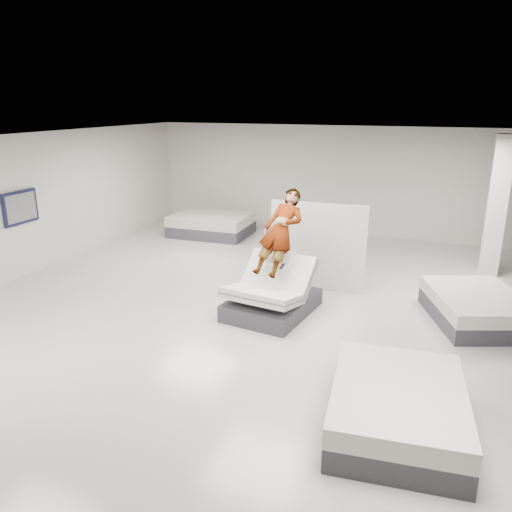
{
  "coord_description": "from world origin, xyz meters",
  "views": [
    {
      "loc": [
        3.0,
        -7.77,
        3.88
      ],
      "look_at": [
        -0.39,
        0.83,
        1.0
      ],
      "focal_mm": 35.0,
      "sensor_mm": 36.0,
      "label": 1
    }
  ],
  "objects_px": {
    "divider_panel": "(317,246)",
    "column": "(497,207)",
    "remote": "(282,266)",
    "flat_bed_right_far": "(476,308)",
    "flat_bed_left_far": "(212,225)",
    "hero_bed": "(272,296)",
    "flat_bed_right_near": "(397,408)",
    "wall_poster": "(20,207)",
    "person": "(280,248)"
  },
  "relations": [
    {
      "from": "remote",
      "to": "flat_bed_right_far",
      "type": "bearing_deg",
      "value": 24.56
    },
    {
      "from": "flat_bed_right_far",
      "to": "column",
      "type": "bearing_deg",
      "value": 83.56
    },
    {
      "from": "person",
      "to": "wall_poster",
      "type": "xyz_separation_m",
      "value": [
        -6.03,
        -0.34,
        0.38
      ]
    },
    {
      "from": "flat_bed_right_far",
      "to": "wall_poster",
      "type": "bearing_deg",
      "value": -173.95
    },
    {
      "from": "column",
      "to": "hero_bed",
      "type": "bearing_deg",
      "value": -134.72
    },
    {
      "from": "remote",
      "to": "wall_poster",
      "type": "relative_size",
      "value": 0.15
    },
    {
      "from": "flat_bed_right_far",
      "to": "wall_poster",
      "type": "relative_size",
      "value": 2.5
    },
    {
      "from": "remote",
      "to": "column",
      "type": "distance_m",
      "value": 5.53
    },
    {
      "from": "hero_bed",
      "to": "flat_bed_right_near",
      "type": "relative_size",
      "value": 0.86
    },
    {
      "from": "divider_panel",
      "to": "flat_bed_right_far",
      "type": "bearing_deg",
      "value": -11.77
    },
    {
      "from": "person",
      "to": "flat_bed_left_far",
      "type": "distance_m",
      "value": 5.9
    },
    {
      "from": "divider_panel",
      "to": "flat_bed_right_far",
      "type": "xyz_separation_m",
      "value": [
        3.18,
        -0.64,
        -0.66
      ]
    },
    {
      "from": "divider_panel",
      "to": "flat_bed_right_near",
      "type": "relative_size",
      "value": 0.91
    },
    {
      "from": "divider_panel",
      "to": "column",
      "type": "height_order",
      "value": "column"
    },
    {
      "from": "person",
      "to": "remote",
      "type": "bearing_deg",
      "value": -57.85
    },
    {
      "from": "person",
      "to": "column",
      "type": "distance_m",
      "value": 5.36
    },
    {
      "from": "hero_bed",
      "to": "divider_panel",
      "type": "relative_size",
      "value": 0.95
    },
    {
      "from": "flat_bed_right_far",
      "to": "wall_poster",
      "type": "xyz_separation_m",
      "value": [
        -9.6,
        -1.02,
        1.33
      ]
    },
    {
      "from": "divider_panel",
      "to": "flat_bed_left_far",
      "type": "height_order",
      "value": "divider_panel"
    },
    {
      "from": "flat_bed_right_near",
      "to": "flat_bed_left_far",
      "type": "bearing_deg",
      "value": 129.71
    },
    {
      "from": "hero_bed",
      "to": "column",
      "type": "xyz_separation_m",
      "value": [
        3.95,
        3.98,
        1.25
      ]
    },
    {
      "from": "person",
      "to": "flat_bed_right_far",
      "type": "distance_m",
      "value": 3.75
    },
    {
      "from": "person",
      "to": "flat_bed_right_near",
      "type": "distance_m",
      "value": 4.12
    },
    {
      "from": "person",
      "to": "flat_bed_left_far",
      "type": "relative_size",
      "value": 0.78
    },
    {
      "from": "flat_bed_left_far",
      "to": "wall_poster",
      "type": "relative_size",
      "value": 2.45
    },
    {
      "from": "hero_bed",
      "to": "flat_bed_left_far",
      "type": "relative_size",
      "value": 0.83
    },
    {
      "from": "person",
      "to": "flat_bed_left_far",
      "type": "bearing_deg",
      "value": 136.78
    },
    {
      "from": "remote",
      "to": "divider_panel",
      "type": "bearing_deg",
      "value": 89.98
    },
    {
      "from": "person",
      "to": "flat_bed_right_far",
      "type": "relative_size",
      "value": 0.76
    },
    {
      "from": "hero_bed",
      "to": "flat_bed_left_far",
      "type": "height_order",
      "value": "hero_bed"
    },
    {
      "from": "person",
      "to": "remote",
      "type": "relative_size",
      "value": 12.93
    },
    {
      "from": "divider_panel",
      "to": "column",
      "type": "bearing_deg",
      "value": 33.3
    },
    {
      "from": "flat_bed_right_near",
      "to": "wall_poster",
      "type": "bearing_deg",
      "value": 162.42
    },
    {
      "from": "remote",
      "to": "divider_panel",
      "type": "relative_size",
      "value": 0.07
    },
    {
      "from": "remote",
      "to": "column",
      "type": "xyz_separation_m",
      "value": [
        3.73,
        4.03,
        0.62
      ]
    },
    {
      "from": "remote",
      "to": "flat_bed_right_far",
      "type": "height_order",
      "value": "remote"
    },
    {
      "from": "flat_bed_left_far",
      "to": "column",
      "type": "xyz_separation_m",
      "value": [
        7.61,
        -0.84,
        1.29
      ]
    },
    {
      "from": "hero_bed",
      "to": "person",
      "type": "bearing_deg",
      "value": 82.66
    },
    {
      "from": "flat_bed_right_far",
      "to": "flat_bed_left_far",
      "type": "relative_size",
      "value": 1.02
    },
    {
      "from": "flat_bed_right_far",
      "to": "column",
      "type": "xyz_separation_m",
      "value": [
        0.34,
        2.98,
        1.33
      ]
    },
    {
      "from": "column",
      "to": "person",
      "type": "bearing_deg",
      "value": -136.85
    },
    {
      "from": "flat_bed_left_far",
      "to": "person",
      "type": "bearing_deg",
      "value": -50.56
    },
    {
      "from": "flat_bed_right_far",
      "to": "flat_bed_right_near",
      "type": "distance_m",
      "value": 3.87
    },
    {
      "from": "flat_bed_right_far",
      "to": "flat_bed_right_near",
      "type": "height_order",
      "value": "flat_bed_right_near"
    },
    {
      "from": "remote",
      "to": "divider_panel",
      "type": "xyz_separation_m",
      "value": [
        0.22,
        1.69,
        -0.05
      ]
    },
    {
      "from": "hero_bed",
      "to": "flat_bed_right_near",
      "type": "xyz_separation_m",
      "value": [
        2.63,
        -2.75,
        -0.06
      ]
    },
    {
      "from": "hero_bed",
      "to": "remote",
      "type": "xyz_separation_m",
      "value": [
        0.22,
        -0.05,
        0.63
      ]
    },
    {
      "from": "flat_bed_right_far",
      "to": "flat_bed_left_far",
      "type": "xyz_separation_m",
      "value": [
        -7.27,
        3.83,
        0.04
      ]
    },
    {
      "from": "flat_bed_left_far",
      "to": "column",
      "type": "distance_m",
      "value": 7.76
    },
    {
      "from": "flat_bed_right_far",
      "to": "flat_bed_left_far",
      "type": "bearing_deg",
      "value": 152.25
    }
  ]
}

